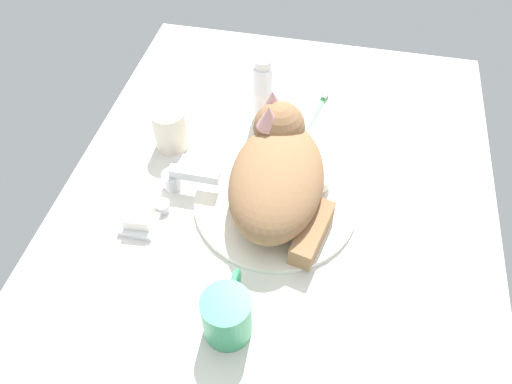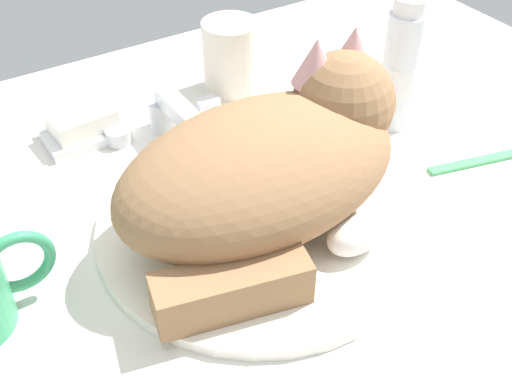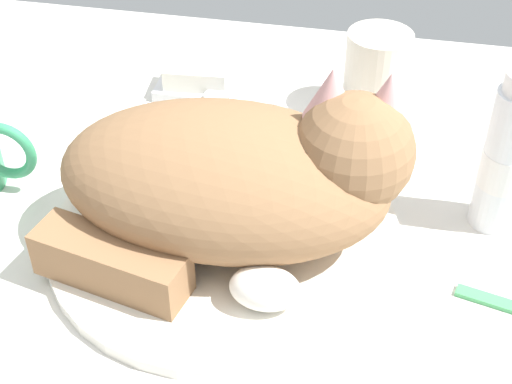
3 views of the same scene
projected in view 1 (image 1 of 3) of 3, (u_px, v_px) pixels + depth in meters
The scene contains 10 objects.
ground_plane at pixel (275, 208), 93.27cm from camera, with size 110.00×82.50×3.00cm, color silver.
sink_basin at pixel (276, 201), 91.67cm from camera, with size 30.85×30.85×1.14cm, color white.
faucet at pixel (179, 179), 92.62cm from camera, with size 14.43×11.34×5.67cm.
cat at pixel (278, 171), 87.53cm from camera, with size 29.63×19.96×15.25cm.
coffee_mug at pixel (227, 315), 72.73cm from camera, with size 11.85×7.58×9.19cm.
rinse_cup at pixel (170, 129), 98.66cm from camera, with size 6.92×6.92×8.98cm.
soap_dish at pixel (142, 217), 89.29cm from camera, with size 9.00×6.40×1.20cm, color white.
soap_bar at pixel (141, 211), 87.94cm from camera, with size 7.00×4.78×2.30cm, color white.
toothpaste_bottle at pixel (263, 92), 101.88cm from camera, with size 4.27×4.27×15.41cm.
toothbrush at pixel (317, 109), 108.54cm from camera, with size 14.35×4.68×1.60cm.
Camera 1 is at (-56.47, -8.16, 72.44)cm, focal length 33.99 mm.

